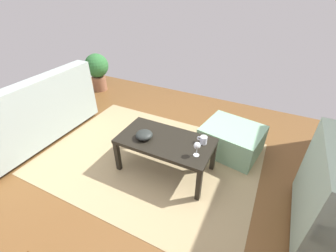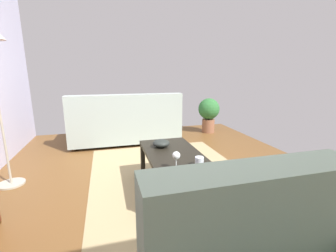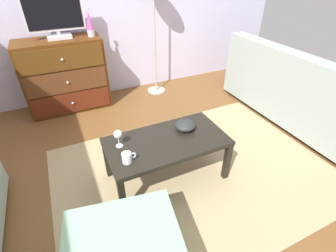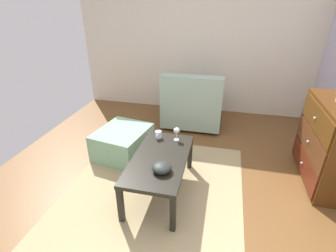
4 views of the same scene
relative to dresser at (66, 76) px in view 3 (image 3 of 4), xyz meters
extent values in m
cube|color=brown|center=(0.70, -1.66, -0.49)|extent=(5.56, 4.42, 0.05)
cube|color=silver|center=(0.70, 0.31, 0.79)|extent=(5.56, 0.12, 2.51)
cube|color=tan|center=(0.90, -1.86, -0.46)|extent=(2.60, 1.90, 0.01)
cube|color=#4D290C|center=(0.00, 0.01, 0.00)|extent=(1.02, 0.45, 0.93)
cube|color=#552010|center=(0.00, -0.23, -0.29)|extent=(0.96, 0.02, 0.27)
sphere|color=silver|center=(0.00, -0.24, -0.29)|extent=(0.03, 0.03, 0.03)
cube|color=#532C16|center=(0.00, -0.23, 0.00)|extent=(0.96, 0.02, 0.27)
sphere|color=silver|center=(0.00, -0.24, 0.00)|extent=(0.03, 0.03, 0.03)
cube|color=#502F0E|center=(0.00, -0.23, 0.29)|extent=(0.96, 0.02, 0.27)
sphere|color=silver|center=(0.00, -0.24, 0.29)|extent=(0.03, 0.03, 0.03)
cube|color=silver|center=(0.04, 0.03, 0.48)|extent=(0.28, 0.18, 0.04)
cylinder|color=silver|center=(0.04, 0.03, 0.53)|extent=(0.04, 0.04, 0.05)
cube|color=silver|center=(0.04, 0.03, 0.77)|extent=(0.66, 0.05, 0.43)
cube|color=black|center=(0.04, 0.00, 0.77)|extent=(0.61, 0.01, 0.38)
cylinder|color=#B7B7BC|center=(0.41, -0.04, 0.50)|extent=(0.09, 0.09, 0.08)
cone|color=#D84C99|center=(0.41, -0.04, 0.65)|extent=(0.08, 0.08, 0.22)
cylinder|color=#B7B7BC|center=(0.41, -0.04, 0.78)|extent=(0.04, 0.04, 0.03)
cube|color=black|center=(0.14, -1.54, -0.27)|extent=(0.05, 0.05, 0.39)
cube|color=black|center=(1.13, -1.54, -0.27)|extent=(0.05, 0.05, 0.39)
cube|color=black|center=(0.14, -2.03, -0.27)|extent=(0.05, 0.05, 0.39)
cube|color=black|center=(1.13, -2.03, -0.27)|extent=(0.05, 0.05, 0.39)
cube|color=black|center=(0.64, -1.79, -0.05)|extent=(1.05, 0.55, 0.04)
cylinder|color=silver|center=(0.24, -1.69, -0.03)|extent=(0.06, 0.06, 0.00)
cylinder|color=silver|center=(0.24, -1.69, 0.02)|extent=(0.01, 0.01, 0.09)
sphere|color=silver|center=(0.24, -1.69, 0.09)|extent=(0.07, 0.07, 0.07)
cylinder|color=silver|center=(0.24, -1.91, 0.01)|extent=(0.08, 0.08, 0.08)
torus|color=silver|center=(0.29, -1.91, 0.02)|extent=(0.05, 0.01, 0.05)
ellipsoid|color=#232825|center=(0.86, -1.71, 0.01)|extent=(0.19, 0.19, 0.08)
cylinder|color=#332319|center=(2.98, -0.60, -0.44)|extent=(0.05, 0.05, 0.05)
cylinder|color=#332319|center=(2.29, -2.34, -0.44)|extent=(0.05, 0.05, 0.05)
cylinder|color=#332319|center=(2.29, -0.60, -0.44)|extent=(0.05, 0.05, 0.05)
cube|color=#95A49E|center=(2.63, -1.47, -0.22)|extent=(0.85, 1.90, 0.39)
cube|color=#95A49E|center=(2.31, -1.47, 0.20)|extent=(0.20, 1.90, 0.45)
cube|color=#95A49E|center=(2.63, -0.58, 0.08)|extent=(0.81, 0.12, 0.20)
cylinder|color=#A59E8C|center=(1.26, -0.05, -0.45)|extent=(0.28, 0.28, 0.02)
cylinder|color=#A59E8C|center=(1.26, -0.05, 0.33)|extent=(0.02, 0.02, 1.55)
camera|label=1|loc=(-0.27, -0.02, 1.47)|focal=24.29mm
camera|label=2|loc=(-1.52, -1.14, 0.79)|focal=24.56mm
camera|label=3|loc=(-0.07, -3.32, 1.26)|focal=26.22mm
camera|label=4|loc=(2.72, -1.21, 1.42)|focal=26.95mm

